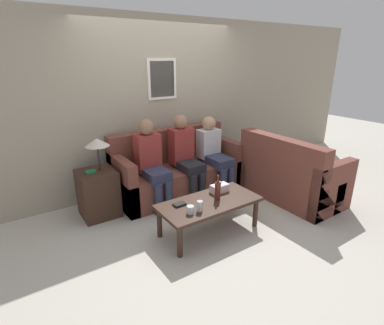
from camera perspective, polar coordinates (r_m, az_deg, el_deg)
ground_plane at (r=4.43m, az=0.46°, el=-7.64°), size 16.00×16.00×0.00m
wall_back at (r=4.77m, az=-5.79°, el=10.80°), size 9.00×0.08×2.60m
couch_main at (r=4.66m, az=-2.92°, el=-1.64°), size 1.95×0.80×0.97m
couch_side at (r=4.67m, az=18.10°, el=-2.59°), size 0.80×1.44×0.97m
coffee_table at (r=3.61m, az=3.29°, el=-8.11°), size 1.23×0.58×0.40m
side_table_with_lamp at (r=4.15m, az=-17.46°, el=-5.04°), size 0.47×0.47×1.06m
wine_bottle at (r=3.59m, az=4.91°, el=-5.27°), size 0.07×0.07×0.31m
drinking_glass at (r=3.30m, az=-0.30°, el=-8.97°), size 0.08×0.08×0.09m
book_stack at (r=3.49m, az=-2.42°, el=-7.95°), size 0.14×0.10×0.02m
soda_can at (r=3.34m, az=1.50°, el=-8.30°), size 0.07×0.07×0.12m
tissue_box at (r=3.80m, az=5.27°, el=-4.86°), size 0.23×0.12×0.15m
person_left at (r=4.18m, az=-7.75°, el=0.45°), size 0.34×0.60×1.22m
person_middle at (r=4.43m, az=-1.30°, el=1.74°), size 0.34×0.61×1.23m
person_right at (r=4.69m, az=4.14°, el=2.23°), size 0.34×0.66×1.15m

